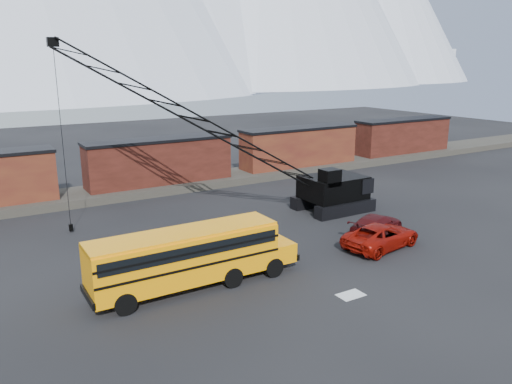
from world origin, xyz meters
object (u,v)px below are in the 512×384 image
red_pickup (381,236)px  maroon_suv (376,225)px  school_bus (191,255)px  crawler_crane (200,122)px

red_pickup → maroon_suv: red_pickup is taller
school_bus → crawler_crane: size_ratio=0.51×
red_pickup → crawler_crane: crawler_crane is taller
school_bus → red_pickup: bearing=-4.1°
red_pickup → school_bus: bearing=76.9°
maroon_suv → crawler_crane: size_ratio=0.22×
school_bus → red_pickup: 12.98m
maroon_suv → crawler_crane: bearing=25.6°
red_pickup → maroon_suv: 2.40m
crawler_crane → red_pickup: bearing=-55.4°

